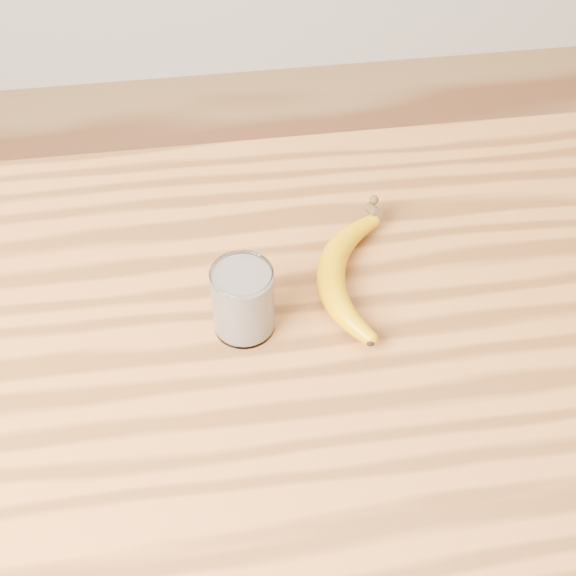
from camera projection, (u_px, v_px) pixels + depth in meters
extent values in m
cube|color=#A7632C|center=(421.00, 333.00, 1.01)|extent=(1.20, 0.80, 0.04)
cylinder|color=brown|center=(71.00, 375.00, 1.52)|extent=(0.06, 0.06, 0.86)
cylinder|color=white|center=(243.00, 300.00, 0.96)|extent=(0.08, 0.08, 0.09)
torus|color=white|center=(241.00, 274.00, 0.93)|extent=(0.08, 0.08, 0.00)
cylinder|color=silver|center=(243.00, 301.00, 0.96)|extent=(0.07, 0.07, 0.09)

